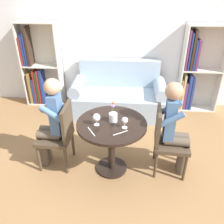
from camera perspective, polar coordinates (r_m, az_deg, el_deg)
ground_plane at (r=3.27m, az=-0.07°, el=-13.38°), size 16.00×16.00×0.00m
back_wall at (r=4.40m, az=2.11°, el=18.44°), size 5.20×0.05×2.70m
round_table at (r=2.91m, az=-0.08°, el=-5.36°), size 0.84×0.84×0.73m
couch at (r=4.35m, az=1.58°, el=3.73°), size 1.68×0.80×0.92m
bookshelf_left at (r=4.77m, az=-17.33°, el=9.68°), size 0.71×0.28×1.56m
bookshelf_right at (r=4.57m, az=19.29°, el=9.14°), size 0.71×0.28×1.56m
chair_left at (r=3.11m, az=-12.50°, el=-5.05°), size 0.43×0.43×0.90m
chair_right at (r=3.03m, az=12.90°, el=-6.19°), size 0.45×0.45×0.90m
person_left at (r=3.05m, az=-14.43°, el=-2.44°), size 0.42×0.35×1.24m
person_right at (r=2.94m, az=14.99°, el=-3.67°), size 0.43×0.36×1.25m
wine_glass_left at (r=2.74m, az=-3.78°, el=-1.40°), size 0.09×0.09×0.15m
wine_glass_right at (r=2.68m, az=3.10°, el=-2.08°), size 0.07×0.07×0.14m
flower_vase at (r=2.81m, az=0.27°, el=-0.95°), size 0.10×0.10×0.26m
knife_left_setting at (r=2.67m, az=-5.00°, el=-4.71°), size 0.11×0.17×0.00m
fork_left_setting at (r=2.64m, az=2.03°, el=-5.05°), size 0.16×0.11×0.00m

